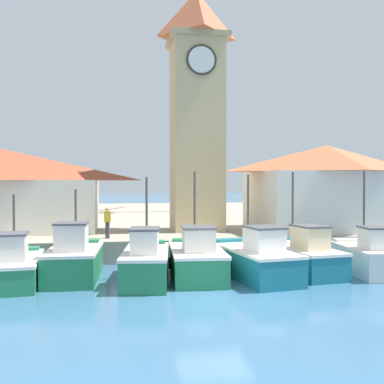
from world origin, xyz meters
name	(u,v)px	position (x,y,z in m)	size (l,w,h in m)	color
ground_plane	(213,297)	(0.00, 0.00, 0.00)	(300.00, 300.00, 0.00)	#386689
quay_wharf	(153,219)	(0.00, 26.79, 0.56)	(120.00, 40.00, 1.13)	#9E937F
fishing_boat_far_left	(12,267)	(-7.41, 3.17, 0.71)	(2.48, 4.65, 3.54)	#237A4C
fishing_boat_left_outer	(74,260)	(-5.08, 3.64, 0.84)	(2.26, 4.28, 3.73)	#237A4C
fishing_boat_left_inner	(146,262)	(-2.18, 2.73, 0.80)	(2.34, 4.84, 4.26)	#237A4C
fishing_boat_mid_left	(196,259)	(-0.01, 3.30, 0.78)	(2.47, 5.15, 4.50)	#237A4C
fishing_boat_center	(255,259)	(2.42, 2.78, 0.78)	(2.80, 5.40, 4.36)	#196B7F
fishing_boat_mid_right	(300,256)	(4.76, 3.57, 0.75)	(2.45, 5.32, 4.51)	#196B7F
fishing_boat_right_inner	(369,256)	(7.69, 2.85, 0.75)	(2.35, 4.25, 4.53)	silver
clock_tower	(197,104)	(1.44, 11.38, 8.75)	(3.46, 3.46, 15.99)	tan
warehouse_right	(327,186)	(9.51, 10.68, 3.78)	(9.30, 6.89, 5.19)	silver
port_crane_near	(192,144)	(4.02, 28.77, 7.86)	(3.03, 10.64, 17.63)	navy
dock_worker_near_tower	(107,222)	(-3.82, 8.22, 1.97)	(0.34, 0.22, 1.62)	#33333D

